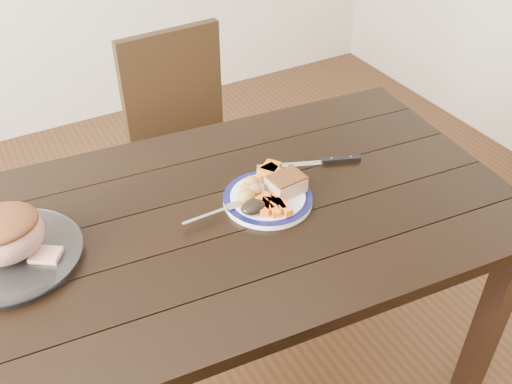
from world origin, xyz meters
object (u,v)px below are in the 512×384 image
serving_platter (12,257)px  roast_joint (4,236)px  fork (217,212)px  carving_knife (328,161)px  dining_table (228,236)px  dinner_plate (268,199)px  chair_far (189,137)px  pork_slice (286,184)px

serving_platter → roast_joint: size_ratio=1.77×
serving_platter → fork: bearing=-11.3°
fork → carving_knife: size_ratio=0.58×
dining_table → fork: size_ratio=9.43×
dinner_plate → serving_platter: size_ratio=0.74×
serving_platter → chair_far: bearing=41.0°
pork_slice → roast_joint: bearing=171.2°
dining_table → pork_slice: (0.18, -0.02, 0.13)m
carving_knife → roast_joint: bearing=-160.3°
fork → dining_table: bearing=17.4°
serving_platter → carving_knife: size_ratio=1.11×
chair_far → carving_knife: size_ratio=3.05×
dining_table → pork_slice: 0.22m
dinner_plate → roast_joint: bearing=170.8°
dining_table → dinner_plate: 0.16m
dinner_plate → fork: (-0.15, 0.00, 0.01)m
fork → dinner_plate: bearing=-3.0°
serving_platter → fork: 0.53m
dinner_plate → fork: size_ratio=1.41×
chair_far → carving_knife: chair_far is taller
dining_table → fork: (-0.03, -0.01, 0.11)m
pork_slice → carving_knife: size_ratio=0.32×
chair_far → pork_slice: chair_far is taller
chair_far → roast_joint: chair_far is taller
roast_joint → chair_far: bearing=41.0°
dining_table → roast_joint: roast_joint is taller
fork → carving_knife: (0.41, 0.07, -0.01)m
fork → pork_slice: bearing=-3.8°
dining_table → serving_platter: 0.57m
dining_table → carving_knife: (0.38, 0.06, 0.10)m
pork_slice → carving_knife: pork_slice is taller
pork_slice → roast_joint: size_ratio=0.50×
pork_slice → fork: 0.21m
pork_slice → carving_knife: (0.20, 0.08, -0.04)m
chair_far → dining_table: bearing=72.3°
dinner_plate → carving_knife: (0.26, 0.07, -0.00)m
roast_joint → serving_platter: bearing=90.0°
chair_far → serving_platter: bearing=37.9°
dinner_plate → fork: fork is taller
chair_far → fork: (-0.23, -0.75, 0.25)m
chair_far → carving_knife: 0.74m
fork → roast_joint: roast_joint is taller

